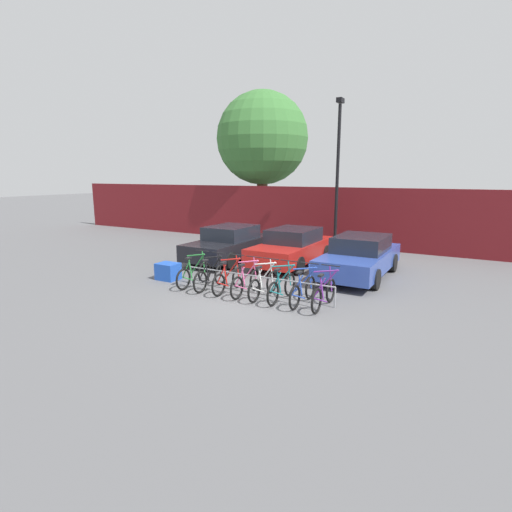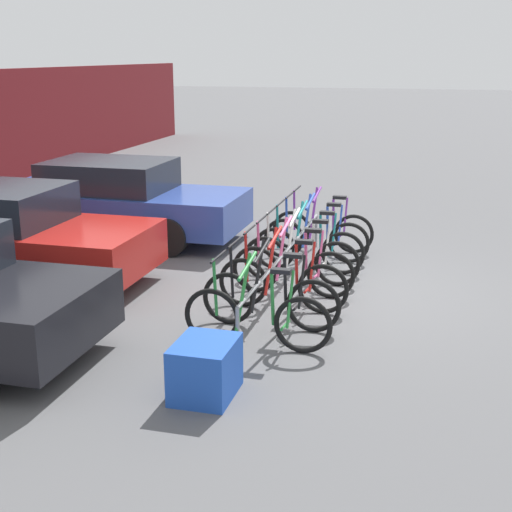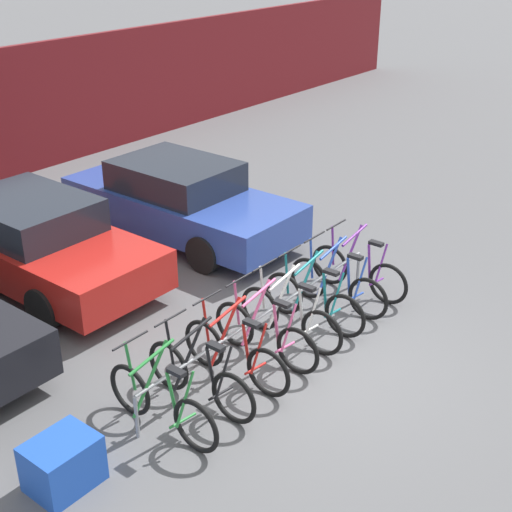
# 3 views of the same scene
# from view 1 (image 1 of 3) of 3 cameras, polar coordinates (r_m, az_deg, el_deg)

# --- Properties ---
(ground_plane) EXTENTS (120.00, 120.00, 0.00)m
(ground_plane) POSITION_cam_1_polar(r_m,az_deg,el_deg) (10.96, -0.96, -6.55)
(ground_plane) COLOR #59595B
(hoarding_wall) EXTENTS (36.00, 0.16, 2.83)m
(hoarding_wall) POSITION_cam_1_polar(r_m,az_deg,el_deg) (19.31, 13.59, 5.30)
(hoarding_wall) COLOR maroon
(hoarding_wall) RESTS_ON ground
(bike_rack) EXTENTS (4.78, 0.04, 0.57)m
(bike_rack) POSITION_cam_1_polar(r_m,az_deg,el_deg) (11.46, -0.03, -3.13)
(bike_rack) COLOR gray
(bike_rack) RESTS_ON ground
(bicycle_green) EXTENTS (0.68, 1.71, 1.05)m
(bicycle_green) POSITION_cam_1_polar(r_m,az_deg,el_deg) (12.53, -8.82, -2.56)
(bicycle_green) COLOR black
(bicycle_green) RESTS_ON ground
(bicycle_black) EXTENTS (0.68, 1.71, 1.05)m
(bicycle_black) POSITION_cam_1_polar(r_m,az_deg,el_deg) (12.16, -6.47, -2.94)
(bicycle_black) COLOR black
(bicycle_black) RESTS_ON ground
(bicycle_red) EXTENTS (0.68, 1.71, 1.05)m
(bicycle_red) POSITION_cam_1_polar(r_m,az_deg,el_deg) (11.80, -3.91, -3.34)
(bicycle_red) COLOR black
(bicycle_red) RESTS_ON ground
(bicycle_pink) EXTENTS (0.68, 1.71, 1.05)m
(bicycle_pink) POSITION_cam_1_polar(r_m,az_deg,el_deg) (11.48, -1.36, -3.74)
(bicycle_pink) COLOR black
(bicycle_pink) RESTS_ON ground
(bicycle_white) EXTENTS (0.68, 1.71, 1.05)m
(bicycle_white) POSITION_cam_1_polar(r_m,az_deg,el_deg) (11.21, 1.07, -4.11)
(bicycle_white) COLOR black
(bicycle_white) RESTS_ON ground
(bicycle_teal) EXTENTS (0.68, 1.71, 1.05)m
(bicycle_teal) POSITION_cam_1_polar(r_m,az_deg,el_deg) (10.96, 3.70, -4.49)
(bicycle_teal) COLOR black
(bicycle_teal) RESTS_ON ground
(bicycle_blue) EXTENTS (0.68, 1.71, 1.05)m
(bicycle_blue) POSITION_cam_1_polar(r_m,az_deg,el_deg) (10.72, 6.71, -4.93)
(bicycle_blue) COLOR black
(bicycle_blue) RESTS_ON ground
(bicycle_purple) EXTENTS (0.68, 1.71, 1.05)m
(bicycle_purple) POSITION_cam_1_polar(r_m,az_deg,el_deg) (10.51, 9.69, -5.35)
(bicycle_purple) COLOR black
(bicycle_purple) RESTS_ON ground
(car_black) EXTENTS (1.91, 4.34, 1.40)m
(car_black) POSITION_cam_1_polar(r_m,az_deg,el_deg) (16.04, -3.73, 1.78)
(car_black) COLOR black
(car_black) RESTS_ON ground
(car_red) EXTENTS (1.91, 4.48, 1.40)m
(car_red) POSITION_cam_1_polar(r_m,az_deg,el_deg) (15.32, 5.25, 1.29)
(car_red) COLOR red
(car_red) RESTS_ON ground
(car_blue) EXTENTS (1.91, 4.53, 1.40)m
(car_blue) POSITION_cam_1_polar(r_m,az_deg,el_deg) (13.91, 14.64, -0.08)
(car_blue) COLOR #2D479E
(car_blue) RESTS_ON ground
(lamp_post) EXTENTS (0.24, 0.44, 6.62)m
(lamp_post) POSITION_cam_1_polar(r_m,az_deg,el_deg) (18.40, 11.58, 12.13)
(lamp_post) COLOR black
(lamp_post) RESTS_ON ground
(cargo_crate) EXTENTS (0.70, 0.56, 0.55)m
(cargo_crate) POSITION_cam_1_polar(r_m,az_deg,el_deg) (13.47, -12.45, -2.16)
(cargo_crate) COLOR blue
(cargo_crate) RESTS_ON ground
(tree_behind_hoarding) EXTENTS (5.11, 5.11, 7.96)m
(tree_behind_hoarding) POSITION_cam_1_polar(r_m,az_deg,el_deg) (23.20, 0.91, 16.38)
(tree_behind_hoarding) COLOR brown
(tree_behind_hoarding) RESTS_ON ground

